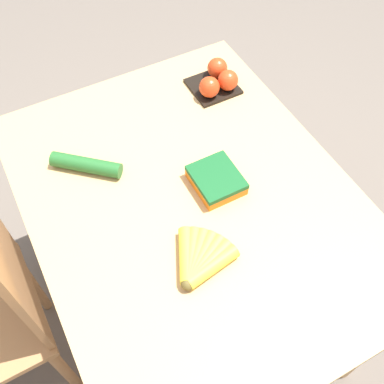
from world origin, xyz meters
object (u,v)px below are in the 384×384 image
Objects in this scene: tomato_pack at (217,80)px; banana_bunch at (200,260)px; cucumber_near at (86,165)px; carrot_bag at (216,179)px.

banana_bunch is at bearing 146.35° from tomato_pack.
cucumber_near is at bearing 103.78° from tomato_pack.
banana_bunch is 1.13× the size of tomato_pack.
banana_bunch is 0.26m from carrot_bag.
tomato_pack is 0.41m from carrot_bag.
cucumber_near is at bearing 19.03° from banana_bunch.
tomato_pack is at bearing -76.22° from cucumber_near.
cucumber_near is (-0.13, 0.51, -0.01)m from tomato_pack.
tomato_pack reaches higher than banana_bunch.
carrot_bag is at bearing 149.85° from tomato_pack.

